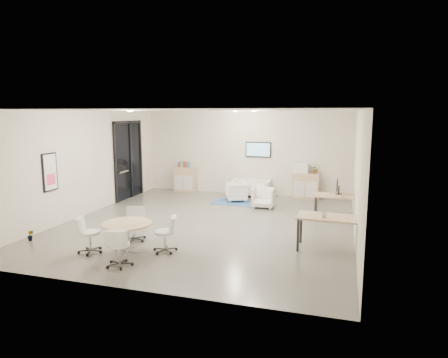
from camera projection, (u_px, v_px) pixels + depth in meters
room_shell at (208, 168)px, 11.18m from camera, size 9.60×10.60×4.80m
glass_door at (129, 158)px, 14.69m from camera, size 0.09×1.90×2.85m
artwork at (50, 172)px, 10.81m from camera, size 0.05×0.54×1.04m
wall_tv at (258, 150)px, 15.22m from camera, size 0.98×0.06×0.58m
ceiling_spots at (210, 111)px, 11.76m from camera, size 3.14×4.14×0.03m
sideboard_left at (185, 179)px, 16.07m from camera, size 0.87×0.45×0.98m
sideboard_right at (306, 186)px, 14.70m from camera, size 0.96×0.46×0.96m
books at (184, 165)px, 15.98m from camera, size 0.50×0.14×0.22m
printer at (302, 168)px, 14.64m from camera, size 0.55×0.47×0.37m
loveseat at (251, 188)px, 15.21m from camera, size 1.47×0.77×0.54m
blue_rug at (235, 202)px, 14.12m from camera, size 1.63×1.16×0.01m
armchair_left at (236, 191)px, 14.32m from camera, size 0.89×0.91×0.73m
armchair_right at (263, 197)px, 13.32m from camera, size 0.73×0.69×0.73m
desk_rear at (338, 198)px, 11.84m from camera, size 1.41×0.74×0.72m
desk_front at (331, 220)px, 9.13m from camera, size 1.55×0.83×0.79m
monitor at (338, 186)px, 11.95m from camera, size 0.20×0.50×0.44m
round_table at (127, 227)px, 9.00m from camera, size 1.12×1.12×0.68m
meeting_chairs at (127, 235)px, 9.03m from camera, size 2.33×2.33×0.82m
plant_cabinet at (316, 170)px, 14.48m from camera, size 0.37×0.39×0.25m
plant_floor at (31, 238)px, 9.89m from camera, size 0.22×0.31×0.12m
cup at (323, 214)px, 9.07m from camera, size 0.16×0.14×0.14m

